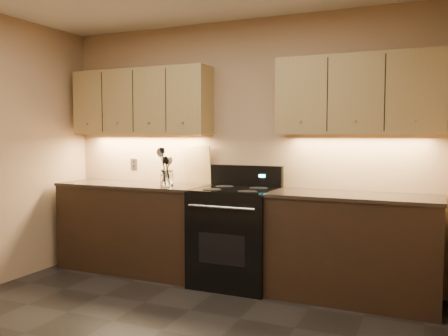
{
  "coord_description": "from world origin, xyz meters",
  "views": [
    {
      "loc": [
        1.81,
        -2.49,
        1.45
      ],
      "look_at": [
        0.06,
        1.45,
        1.14
      ],
      "focal_mm": 38.0,
      "sensor_mm": 36.0,
      "label": 1
    }
  ],
  "objects": [
    {
      "name": "outlet_plate",
      "position": [
        -1.3,
        1.99,
        1.12
      ],
      "size": [
        0.08,
        0.01,
        0.12
      ],
      "primitive_type": "cube",
      "color": "#B2B5BA",
      "rests_on": "wall_back"
    },
    {
      "name": "wall_back",
      "position": [
        0.0,
        2.0,
        1.3
      ],
      "size": [
        4.0,
        0.04,
        2.6
      ],
      "primitive_type": "cube",
      "color": "tan",
      "rests_on": "ground"
    },
    {
      "name": "black_spoon",
      "position": [
        -0.65,
        1.66,
        1.09
      ],
      "size": [
        0.09,
        0.16,
        0.3
      ],
      "primitive_type": null,
      "rotation": [
        0.34,
        0.05,
        0.11
      ],
      "color": "black",
      "rests_on": "utensil_crock"
    },
    {
      "name": "upper_cab_left",
      "position": [
        -1.1,
        1.85,
        1.8
      ],
      "size": [
        1.6,
        0.3,
        0.7
      ],
      "primitive_type": "cube",
      "color": "tan",
      "rests_on": "wall_back"
    },
    {
      "name": "wooden_spoon",
      "position": [
        -0.69,
        1.61,
        1.09
      ],
      "size": [
        0.13,
        0.1,
        0.29
      ],
      "primitive_type": null,
      "rotation": [
        -0.09,
        0.28,
        0.16
      ],
      "color": "tan",
      "rests_on": "utensil_crock"
    },
    {
      "name": "steel_skimmer",
      "position": [
        -0.63,
        1.61,
        1.13
      ],
      "size": [
        0.21,
        0.15,
        0.39
      ],
      "primitive_type": null,
      "rotation": [
        -0.17,
        -0.34,
        0.08
      ],
      "color": "silver",
      "rests_on": "utensil_crock"
    },
    {
      "name": "cutting_board",
      "position": [
        -0.48,
        1.97,
        1.13
      ],
      "size": [
        0.32,
        0.08,
        0.41
      ],
      "primitive_type": "cube",
      "rotation": [
        0.1,
        0.0,
        -0.07
      ],
      "color": "tan",
      "rests_on": "counter_left"
    },
    {
      "name": "counter_left",
      "position": [
        -1.1,
        1.7,
        0.47
      ],
      "size": [
        1.62,
        0.62,
        0.93
      ],
      "color": "black",
      "rests_on": "ground"
    },
    {
      "name": "steel_spatula",
      "position": [
        -0.62,
        1.64,
        1.13
      ],
      "size": [
        0.22,
        0.11,
        0.38
      ],
      "primitive_type": null,
      "rotation": [
        0.09,
        -0.35,
        -0.16
      ],
      "color": "silver",
      "rests_on": "utensil_crock"
    },
    {
      "name": "stove",
      "position": [
        0.08,
        1.68,
        0.48
      ],
      "size": [
        0.76,
        0.68,
        1.14
      ],
      "color": "black",
      "rests_on": "ground"
    },
    {
      "name": "utensil_crock",
      "position": [
        -0.66,
        1.63,
        1.01
      ],
      "size": [
        0.15,
        0.15,
        0.16
      ],
      "color": "white",
      "rests_on": "counter_left"
    },
    {
      "name": "upper_cab_right",
      "position": [
        1.18,
        1.85,
        1.8
      ],
      "size": [
        1.44,
        0.3,
        0.7
      ],
      "primitive_type": "cube",
      "color": "tan",
      "rests_on": "wall_back"
    },
    {
      "name": "counter_right",
      "position": [
        1.18,
        1.7,
        0.47
      ],
      "size": [
        1.46,
        0.62,
        0.93
      ],
      "color": "black",
      "rests_on": "ground"
    },
    {
      "name": "black_turner",
      "position": [
        -0.66,
        1.61,
        1.14
      ],
      "size": [
        0.16,
        0.13,
        0.4
      ],
      "primitive_type": null,
      "rotation": [
        -0.12,
        -0.11,
        0.42
      ],
      "color": "black",
      "rests_on": "utensil_crock"
    }
  ]
}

